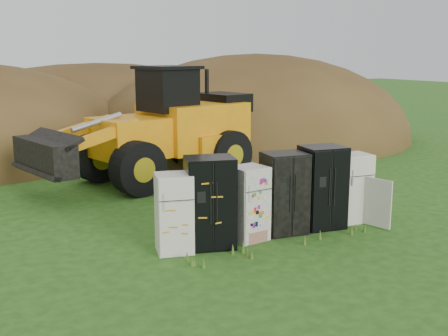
# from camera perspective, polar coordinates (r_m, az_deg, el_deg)

# --- Properties ---
(ground) EXTENTS (120.00, 120.00, 0.00)m
(ground) POSITION_cam_1_polar(r_m,az_deg,el_deg) (13.08, 4.82, -6.77)
(ground) COLOR #225015
(ground) RESTS_ON ground
(fridge_leftmost) EXTENTS (0.89, 0.87, 1.67)m
(fridge_leftmost) POSITION_cam_1_polar(r_m,az_deg,el_deg) (11.78, -5.10, -4.60)
(fridge_leftmost) COLOR white
(fridge_leftmost) RESTS_ON ground
(fridge_black_side) EXTENTS (1.21, 1.06, 1.97)m
(fridge_black_side) POSITION_cam_1_polar(r_m,az_deg,el_deg) (12.01, -1.44, -3.51)
(fridge_black_side) COLOR black
(fridge_black_side) RESTS_ON ground
(fridge_sticker) EXTENTS (0.82, 0.77, 1.67)m
(fridge_sticker) POSITION_cam_1_polar(r_m,az_deg,el_deg) (12.49, 2.49, -3.61)
(fridge_sticker) COLOR white
(fridge_sticker) RESTS_ON ground
(fridge_dark_mid) EXTENTS (1.06, 0.91, 1.89)m
(fridge_dark_mid) POSITION_cam_1_polar(r_m,az_deg,el_deg) (13.03, 6.15, -2.54)
(fridge_dark_mid) COLOR black
(fridge_dark_mid) RESTS_ON ground
(fridge_black_right) EXTENTS (1.09, 0.95, 1.97)m
(fridge_black_right) POSITION_cam_1_polar(r_m,az_deg,el_deg) (13.56, 9.94, -1.92)
(fridge_black_right) COLOR black
(fridge_black_right) RESTS_ON ground
(fridge_open_door) EXTENTS (0.84, 0.79, 1.70)m
(fridge_open_door) POSITION_cam_1_polar(r_m,az_deg,el_deg) (14.24, 12.91, -1.96)
(fridge_open_door) COLOR white
(fridge_open_door) RESTS_ON ground
(wheel_loader) EXTENTS (8.19, 4.80, 3.71)m
(wheel_loader) POSITION_cam_1_polar(r_m,az_deg,el_deg) (17.94, -8.11, 4.26)
(wheel_loader) COLOR orange
(wheel_loader) RESTS_ON ground
(dirt_mound_right) EXTENTS (15.98, 11.72, 8.18)m
(dirt_mound_right) POSITION_cam_1_polar(r_m,az_deg,el_deg) (26.13, 3.23, 2.53)
(dirt_mound_right) COLOR #442F15
(dirt_mound_right) RESTS_ON ground
(dirt_mound_back) EXTENTS (19.83, 13.22, 7.26)m
(dirt_mound_back) POSITION_cam_1_polar(r_m,az_deg,el_deg) (29.60, -12.55, 3.34)
(dirt_mound_back) COLOR #442F15
(dirt_mound_back) RESTS_ON ground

